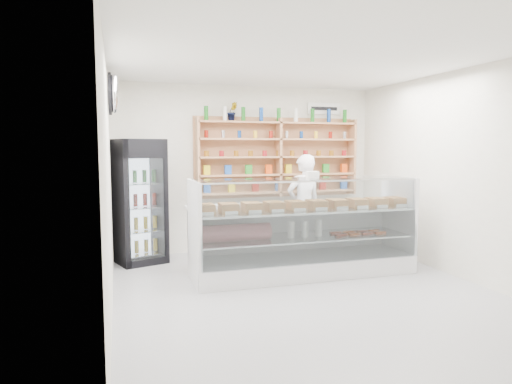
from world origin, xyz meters
name	(u,v)px	position (x,y,z in m)	size (l,w,h in m)	color
room	(305,178)	(0.00, 0.00, 1.40)	(5.00, 5.00, 5.00)	#9F9FA3
display_counter	(303,248)	(0.29, 0.74, 0.37)	(3.09, 0.92, 1.34)	white
shop_worker	(304,206)	(0.71, 1.72, 0.83)	(0.60, 0.40, 1.65)	white
drinks_cooler	(139,201)	(-1.85, 2.07, 0.95)	(0.85, 0.84, 1.89)	black
wall_shelving	(279,157)	(0.50, 2.34, 1.59)	(2.84, 0.28, 1.33)	tan
potted_plant	(232,112)	(-0.31, 2.34, 2.35)	(0.17, 0.14, 0.31)	#1E6626
security_mirror	(114,94)	(-2.17, 1.20, 2.45)	(0.15, 0.50, 0.50)	silver
wall_sign	(324,109)	(1.40, 2.47, 2.45)	(0.62, 0.03, 0.20)	white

